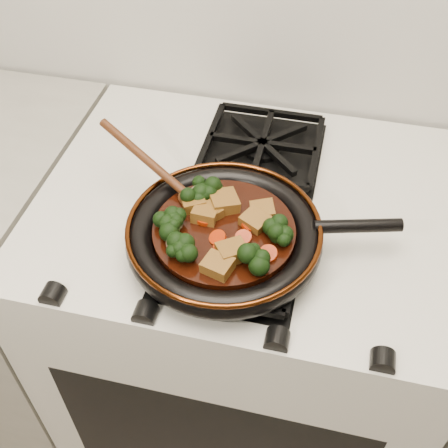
# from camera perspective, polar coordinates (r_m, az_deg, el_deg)

# --- Properties ---
(stove) EXTENTS (0.76, 0.60, 0.90)m
(stove) POSITION_cam_1_polar(r_m,az_deg,el_deg) (1.37, 1.84, -11.20)
(stove) COLOR silver
(stove) RESTS_ON ground
(burner_grate_front) EXTENTS (0.23, 0.23, 0.03)m
(burner_grate_front) POSITION_cam_1_polar(r_m,az_deg,el_deg) (0.91, 0.70, -2.92)
(burner_grate_front) COLOR black
(burner_grate_front) RESTS_ON stove
(burner_grate_back) EXTENTS (0.23, 0.23, 0.03)m
(burner_grate_back) POSITION_cam_1_polar(r_m,az_deg,el_deg) (1.11, 3.90, 7.83)
(burner_grate_back) COLOR black
(burner_grate_back) RESTS_ON stove
(skillet) EXTENTS (0.43, 0.32, 0.05)m
(skillet) POSITION_cam_1_polar(r_m,az_deg,el_deg) (0.90, 0.15, -1.14)
(skillet) COLOR black
(skillet) RESTS_ON burner_grate_front
(braising_sauce) EXTENTS (0.23, 0.23, 0.02)m
(braising_sauce) POSITION_cam_1_polar(r_m,az_deg,el_deg) (0.89, 0.00, -0.92)
(braising_sauce) COLOR black
(braising_sauce) RESTS_ON skillet
(tofu_cube_0) EXTENTS (0.05, 0.05, 0.02)m
(tofu_cube_0) POSITION_cam_1_polar(r_m,az_deg,el_deg) (0.83, -0.63, -4.32)
(tofu_cube_0) COLOR brown
(tofu_cube_0) RESTS_ON braising_sauce
(tofu_cube_1) EXTENTS (0.05, 0.05, 0.02)m
(tofu_cube_1) POSITION_cam_1_polar(r_m,az_deg,el_deg) (0.89, 3.16, 0.31)
(tofu_cube_1) COLOR brown
(tofu_cube_1) RESTS_ON braising_sauce
(tofu_cube_2) EXTENTS (0.05, 0.05, 0.03)m
(tofu_cube_2) POSITION_cam_1_polar(r_m,az_deg,el_deg) (0.91, 3.95, 1.29)
(tofu_cube_2) COLOR brown
(tofu_cube_2) RESTS_ON braising_sauce
(tofu_cube_3) EXTENTS (0.05, 0.05, 0.03)m
(tofu_cube_3) POSITION_cam_1_polar(r_m,az_deg,el_deg) (0.92, -3.14, 2.19)
(tofu_cube_3) COLOR brown
(tofu_cube_3) RESTS_ON braising_sauce
(tofu_cube_4) EXTENTS (0.06, 0.06, 0.03)m
(tofu_cube_4) POSITION_cam_1_polar(r_m,az_deg,el_deg) (0.92, -0.03, 2.23)
(tofu_cube_4) COLOR brown
(tofu_cube_4) RESTS_ON braising_sauce
(tofu_cube_5) EXTENTS (0.05, 0.05, 0.02)m
(tofu_cube_5) POSITION_cam_1_polar(r_m,az_deg,el_deg) (0.90, -1.39, 1.21)
(tofu_cube_5) COLOR brown
(tofu_cube_5) RESTS_ON braising_sauce
(tofu_cube_6) EXTENTS (0.04, 0.04, 0.03)m
(tofu_cube_6) POSITION_cam_1_polar(r_m,az_deg,el_deg) (0.90, -1.87, 1.09)
(tofu_cube_6) COLOR brown
(tofu_cube_6) RESTS_ON braising_sauce
(tofu_cube_7) EXTENTS (0.06, 0.06, 0.03)m
(tofu_cube_7) POSITION_cam_1_polar(r_m,az_deg,el_deg) (0.84, 0.84, -2.88)
(tofu_cube_7) COLOR brown
(tofu_cube_7) RESTS_ON braising_sauce
(broccoli_floret_0) EXTENTS (0.09, 0.09, 0.07)m
(broccoli_floret_0) POSITION_cam_1_polar(r_m,az_deg,el_deg) (0.83, 3.00, -3.67)
(broccoli_floret_0) COLOR black
(broccoli_floret_0) RESTS_ON braising_sauce
(broccoli_floret_1) EXTENTS (0.08, 0.08, 0.06)m
(broccoli_floret_1) POSITION_cam_1_polar(r_m,az_deg,el_deg) (0.87, 5.57, -1.14)
(broccoli_floret_1) COLOR black
(broccoli_floret_1) RESTS_ON braising_sauce
(broccoli_floret_2) EXTENTS (0.09, 0.08, 0.07)m
(broccoli_floret_2) POSITION_cam_1_polar(r_m,az_deg,el_deg) (0.84, -4.37, -3.08)
(broccoli_floret_2) COLOR black
(broccoli_floret_2) RESTS_ON braising_sauce
(broccoli_floret_3) EXTENTS (0.09, 0.09, 0.07)m
(broccoli_floret_3) POSITION_cam_1_polar(r_m,az_deg,el_deg) (0.93, -1.96, 3.42)
(broccoli_floret_3) COLOR black
(broccoli_floret_3) RESTS_ON braising_sauce
(broccoli_floret_4) EXTENTS (0.08, 0.08, 0.07)m
(broccoli_floret_4) POSITION_cam_1_polar(r_m,az_deg,el_deg) (0.88, -5.66, 0.11)
(broccoli_floret_4) COLOR black
(broccoli_floret_4) RESTS_ON braising_sauce
(broccoli_floret_5) EXTENTS (0.09, 0.08, 0.07)m
(broccoli_floret_5) POSITION_cam_1_polar(r_m,az_deg,el_deg) (0.88, 5.06, -0.25)
(broccoli_floret_5) COLOR black
(broccoli_floret_5) RESTS_ON braising_sauce
(broccoli_floret_6) EXTENTS (0.09, 0.08, 0.07)m
(broccoli_floret_6) POSITION_cam_1_polar(r_m,az_deg,el_deg) (0.87, -4.97, -0.50)
(broccoli_floret_6) COLOR black
(broccoli_floret_6) RESTS_ON braising_sauce
(broccoli_floret_7) EXTENTS (0.08, 0.09, 0.06)m
(broccoli_floret_7) POSITION_cam_1_polar(r_m,az_deg,el_deg) (0.93, -2.78, 2.76)
(broccoli_floret_7) COLOR black
(broccoli_floret_7) RESTS_ON braising_sauce
(carrot_coin_0) EXTENTS (0.03, 0.03, 0.02)m
(carrot_coin_0) POSITION_cam_1_polar(r_m,az_deg,el_deg) (0.85, -0.16, -2.44)
(carrot_coin_0) COLOR #A42304
(carrot_coin_0) RESTS_ON braising_sauce
(carrot_coin_1) EXTENTS (0.03, 0.03, 0.02)m
(carrot_coin_1) POSITION_cam_1_polar(r_m,az_deg,el_deg) (0.87, 1.99, -1.38)
(carrot_coin_1) COLOR #A42304
(carrot_coin_1) RESTS_ON braising_sauce
(carrot_coin_2) EXTENTS (0.03, 0.03, 0.01)m
(carrot_coin_2) POSITION_cam_1_polar(r_m,az_deg,el_deg) (0.90, -1.96, 0.62)
(carrot_coin_2) COLOR #A42304
(carrot_coin_2) RESTS_ON braising_sauce
(carrot_coin_3) EXTENTS (0.03, 0.03, 0.02)m
(carrot_coin_3) POSITION_cam_1_polar(r_m,az_deg,el_deg) (0.85, 4.50, -3.03)
(carrot_coin_3) COLOR #A42304
(carrot_coin_3) RESTS_ON braising_sauce
(carrot_coin_4) EXTENTS (0.03, 0.03, 0.02)m
(carrot_coin_4) POSITION_cam_1_polar(r_m,az_deg,el_deg) (0.87, -0.63, -1.42)
(carrot_coin_4) COLOR #A42304
(carrot_coin_4) RESTS_ON braising_sauce
(carrot_coin_5) EXTENTS (0.03, 0.03, 0.02)m
(carrot_coin_5) POSITION_cam_1_polar(r_m,az_deg,el_deg) (0.89, 2.72, 0.00)
(carrot_coin_5) COLOR #A42304
(carrot_coin_5) RESTS_ON braising_sauce
(mushroom_slice_0) EXTENTS (0.04, 0.04, 0.03)m
(mushroom_slice_0) POSITION_cam_1_polar(r_m,az_deg,el_deg) (0.86, -4.83, -2.00)
(mushroom_slice_0) COLOR brown
(mushroom_slice_0) RESTS_ON braising_sauce
(mushroom_slice_1) EXTENTS (0.05, 0.05, 0.03)m
(mushroom_slice_1) POSITION_cam_1_polar(r_m,az_deg,el_deg) (0.93, -2.65, 2.93)
(mushroom_slice_1) COLOR brown
(mushroom_slice_1) RESTS_ON braising_sauce
(mushroom_slice_2) EXTENTS (0.04, 0.04, 0.03)m
(mushroom_slice_2) POSITION_cam_1_polar(r_m,az_deg,el_deg) (0.89, -5.27, -0.13)
(mushroom_slice_2) COLOR brown
(mushroom_slice_2) RESTS_ON braising_sauce
(wooden_spoon) EXTENTS (0.14, 0.09, 0.21)m
(wooden_spoon) POSITION_cam_1_polar(r_m,az_deg,el_deg) (0.95, -5.77, 4.70)
(wooden_spoon) COLOR #48230F
(wooden_spoon) RESTS_ON braising_sauce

